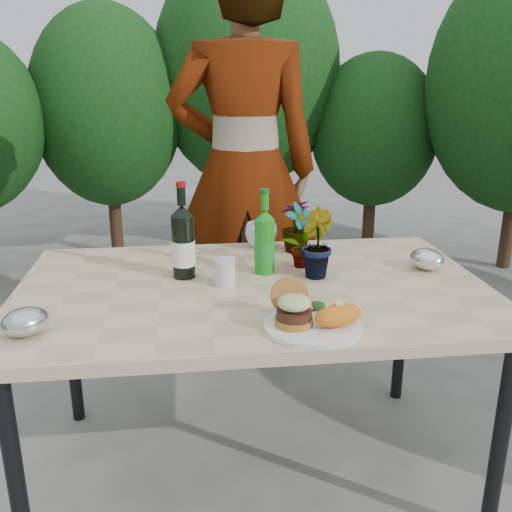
{
  "coord_description": "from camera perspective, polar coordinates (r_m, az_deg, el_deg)",
  "views": [
    {
      "loc": [
        -0.21,
        -1.81,
        1.45
      ],
      "look_at": [
        0.0,
        -0.08,
        0.88
      ],
      "focal_mm": 40.0,
      "sensor_mm": 36.0,
      "label": 1
    }
  ],
  "objects": [
    {
      "name": "plastic_cup",
      "position": [
        1.94,
        -3.13,
        -1.59
      ],
      "size": [
        0.07,
        0.07,
        0.09
      ],
      "primitive_type": "cylinder",
      "color": "silver",
      "rests_on": "patio_table"
    },
    {
      "name": "sparkling_water",
      "position": [
        2.04,
        0.87,
        1.34
      ],
      "size": [
        0.07,
        0.07,
        0.31
      ],
      "rotation": [
        0.0,
        0.0,
        0.06
      ],
      "color": "#188419",
      "rests_on": "patio_table"
    },
    {
      "name": "patio_table",
      "position": [
        1.98,
        -0.28,
        -4.45
      ],
      "size": [
        1.6,
        1.0,
        0.75
      ],
      "color": "#D2B68C",
      "rests_on": "ground"
    },
    {
      "name": "foil_packet_right",
      "position": [
        2.19,
        16.72,
        -0.31
      ],
      "size": [
        0.16,
        0.17,
        0.08
      ],
      "primitive_type": "ellipsoid",
      "rotation": [
        0.0,
        0.0,
        2.11
      ],
      "color": "silver",
      "rests_on": "patio_table"
    },
    {
      "name": "grilled_veg",
      "position": [
        1.72,
        5.61,
        -5.03
      ],
      "size": [
        0.08,
        0.05,
        0.03
      ],
      "color": "olive",
      "rests_on": "dinner_plate"
    },
    {
      "name": "blue_bowl",
      "position": [
        2.35,
        0.53,
        2.09
      ],
      "size": [
        0.14,
        0.14,
        0.1
      ],
      "primitive_type": "imported",
      "rotation": [
        0.0,
        0.0,
        -0.05
      ],
      "color": "silver",
      "rests_on": "patio_table"
    },
    {
      "name": "burger_stack",
      "position": [
        1.63,
        3.7,
        -5.12
      ],
      "size": [
        0.11,
        0.16,
        0.11
      ],
      "color": "#B7722D",
      "rests_on": "dinner_plate"
    },
    {
      "name": "seedling_mid",
      "position": [
        2.01,
        5.97,
        1.27
      ],
      "size": [
        0.13,
        0.15,
        0.24
      ],
      "primitive_type": "imported",
      "rotation": [
        0.0,
        0.0,
        1.73
      ],
      "color": "#22541D",
      "rests_on": "patio_table"
    },
    {
      "name": "seedling_left",
      "position": [
        2.1,
        4.48,
        2.01
      ],
      "size": [
        0.15,
        0.14,
        0.24
      ],
      "primitive_type": "imported",
      "rotation": [
        0.0,
        0.0,
        0.52
      ],
      "color": "#306121",
      "rests_on": "patio_table"
    },
    {
      "name": "foil_packet_left",
      "position": [
        1.71,
        -22.05,
        -6.12
      ],
      "size": [
        0.17,
        0.17,
        0.08
      ],
      "primitive_type": "ellipsoid",
      "rotation": [
        0.0,
        0.0,
        0.63
      ],
      "color": "#BABDC2",
      "rests_on": "patio_table"
    },
    {
      "name": "shrub_hedge",
      "position": [
        3.59,
        3.24,
        13.9
      ],
      "size": [
        6.8,
        5.21,
        2.38
      ],
      "color": "#382316",
      "rests_on": "ground"
    },
    {
      "name": "ground",
      "position": [
        2.33,
        -0.26,
        -20.38
      ],
      "size": [
        80.0,
        80.0,
        0.0
      ],
      "primitive_type": "plane",
      "color": "#60615C",
      "rests_on": "ground"
    },
    {
      "name": "sweet_potato",
      "position": [
        1.62,
        8.24,
        -5.88
      ],
      "size": [
        0.17,
        0.12,
        0.06
      ],
      "primitive_type": "ellipsoid",
      "rotation": [
        0.0,
        0.0,
        0.35
      ],
      "color": "orange",
      "rests_on": "dinner_plate"
    },
    {
      "name": "wine_bottle",
      "position": [
        2.01,
        -7.3,
        1.29
      ],
      "size": [
        0.08,
        0.08,
        0.34
      ],
      "rotation": [
        0.0,
        0.0,
        0.42
      ],
      "color": "black",
      "rests_on": "patio_table"
    },
    {
      "name": "person",
      "position": [
        2.77,
        -1.23,
        8.55
      ],
      "size": [
        0.75,
        0.52,
        1.98
      ],
      "primitive_type": "imported",
      "rotation": [
        0.0,
        0.0,
        3.08
      ],
      "color": "#935C49",
      "rests_on": "ground"
    },
    {
      "name": "seedling_right",
      "position": [
        2.29,
        4.03,
        3.07
      ],
      "size": [
        0.15,
        0.15,
        0.21
      ],
      "primitive_type": "imported",
      "rotation": [
        0.0,
        0.0,
        3.49
      ],
      "color": "#205D20",
      "rests_on": "patio_table"
    },
    {
      "name": "dinner_plate",
      "position": [
        1.64,
        5.69,
        -6.97
      ],
      "size": [
        0.28,
        0.28,
        0.01
      ],
      "primitive_type": "cylinder",
      "color": "white",
      "rests_on": "patio_table"
    }
  ]
}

